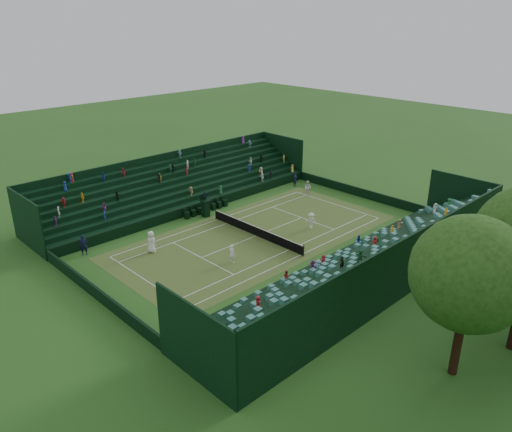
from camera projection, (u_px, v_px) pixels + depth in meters
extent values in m
plane|color=#29581B|center=(256.00, 236.00, 46.13)|extent=(160.00, 160.00, 0.00)
cube|color=#2F6722|center=(256.00, 236.00, 46.13)|extent=(12.97, 26.77, 0.01)
cube|color=black|center=(357.00, 192.00, 56.16)|extent=(17.17, 0.20, 1.00)
cube|color=black|center=(97.00, 293.00, 35.71)|extent=(17.17, 0.20, 1.00)
cube|color=black|center=(329.00, 262.00, 40.29)|extent=(0.20, 31.77, 1.00)
cube|color=black|center=(199.00, 207.00, 51.59)|extent=(0.20, 31.77, 1.00)
cube|color=black|center=(334.00, 264.00, 39.95)|extent=(0.80, 32.00, 1.00)
cube|color=black|center=(342.00, 264.00, 39.33)|extent=(0.80, 32.00, 1.45)
cube|color=black|center=(351.00, 265.00, 38.72)|extent=(0.80, 32.00, 1.90)
cube|color=black|center=(359.00, 266.00, 38.10)|extent=(0.80, 32.00, 2.35)
cube|color=black|center=(368.00, 267.00, 37.48)|extent=(0.80, 32.00, 2.80)
cube|color=black|center=(378.00, 268.00, 36.86)|extent=(0.80, 32.00, 3.25)
cube|color=black|center=(388.00, 269.00, 36.25)|extent=(0.80, 32.00, 3.70)
cube|color=black|center=(398.00, 270.00, 35.63)|extent=(0.80, 32.00, 4.15)
cube|color=black|center=(404.00, 268.00, 35.15)|extent=(0.20, 32.00, 4.90)
cube|color=black|center=(196.00, 206.00, 51.93)|extent=(0.80, 32.00, 1.00)
cube|color=black|center=(191.00, 202.00, 52.38)|extent=(0.80, 32.00, 1.45)
cube|color=black|center=(187.00, 198.00, 52.82)|extent=(0.80, 32.00, 1.90)
cube|color=black|center=(182.00, 194.00, 53.27)|extent=(0.80, 32.00, 2.35)
cube|color=black|center=(178.00, 191.00, 53.72)|extent=(0.80, 32.00, 2.80)
cube|color=black|center=(173.00, 187.00, 54.17)|extent=(0.80, 32.00, 3.25)
cube|color=black|center=(169.00, 183.00, 54.62)|extent=(0.80, 32.00, 3.70)
cube|color=black|center=(164.00, 180.00, 55.07)|extent=(0.80, 32.00, 4.15)
cube|color=black|center=(162.00, 175.00, 55.26)|extent=(0.20, 32.00, 4.90)
cylinder|color=black|center=(216.00, 214.00, 49.78)|extent=(0.10, 0.10, 1.06)
cylinder|color=black|center=(304.00, 251.00, 42.07)|extent=(0.10, 0.10, 1.06)
cube|color=black|center=(256.00, 231.00, 45.95)|extent=(11.57, 0.02, 0.86)
cube|color=white|center=(256.00, 227.00, 45.78)|extent=(11.57, 0.04, 0.07)
cylinder|color=black|center=(457.00, 348.00, 27.90)|extent=(0.50, 0.50, 3.47)
sphere|color=#1D4112|center=(470.00, 274.00, 26.13)|extent=(6.34, 6.34, 6.34)
cube|color=black|center=(206.00, 209.00, 50.30)|extent=(0.65, 0.65, 1.66)
cube|color=black|center=(205.00, 201.00, 49.97)|extent=(0.83, 0.83, 0.09)
cube|color=black|center=(203.00, 197.00, 50.06)|extent=(0.07, 0.83, 0.65)
imported|color=black|center=(205.00, 196.00, 49.79)|extent=(0.33, 0.42, 0.86)
cube|color=black|center=(187.00, 215.00, 49.93)|extent=(0.45, 0.45, 0.72)
cube|color=black|center=(185.00, 210.00, 49.91)|extent=(0.05, 0.45, 0.45)
cube|color=black|center=(193.00, 213.00, 50.45)|extent=(0.45, 0.45, 0.72)
cube|color=black|center=(192.00, 208.00, 50.43)|extent=(0.05, 0.45, 0.45)
cube|color=black|center=(200.00, 211.00, 50.96)|extent=(0.45, 0.45, 0.72)
cube|color=black|center=(198.00, 206.00, 50.94)|extent=(0.05, 0.45, 0.45)
cube|color=black|center=(213.00, 207.00, 52.12)|extent=(0.45, 0.45, 0.72)
cube|color=black|center=(212.00, 202.00, 52.10)|extent=(0.05, 0.45, 0.45)
cube|color=black|center=(219.00, 205.00, 52.63)|extent=(0.45, 0.45, 0.72)
cube|color=black|center=(218.00, 200.00, 52.62)|extent=(0.05, 0.45, 0.45)
cube|color=black|center=(225.00, 203.00, 53.15)|extent=(0.45, 0.45, 0.72)
cube|color=black|center=(223.00, 199.00, 53.13)|extent=(0.05, 0.45, 0.45)
imported|color=white|center=(151.00, 242.00, 42.65)|extent=(1.01, 0.72, 1.95)
imported|color=white|center=(232.00, 253.00, 41.00)|extent=(0.62, 0.45, 1.59)
imported|color=white|center=(308.00, 188.00, 56.38)|extent=(0.98, 0.89, 1.65)
imported|color=white|center=(311.00, 220.00, 47.56)|extent=(1.13, 0.83, 1.57)
imported|color=black|center=(295.00, 179.00, 59.12)|extent=(0.59, 0.73, 1.76)
imported|color=black|center=(84.00, 245.00, 42.21)|extent=(0.63, 0.77, 1.82)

